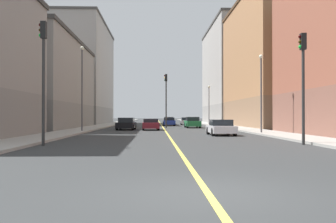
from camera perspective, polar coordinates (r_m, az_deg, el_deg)
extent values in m
plane|color=#313334|center=(7.74, 6.15, -12.49)|extent=(400.00, 400.00, 0.00)
cube|color=#9E9B93|center=(57.39, 7.98, -2.14)|extent=(3.03, 168.00, 0.15)
cube|color=#9E9B93|center=(57.05, -9.94, -2.14)|extent=(3.03, 168.00, 0.15)
cube|color=#E5D14C|center=(56.53, -0.95, -2.24)|extent=(0.16, 154.00, 0.01)
cube|color=#8F6B4F|center=(52.49, 16.61, -0.28)|extent=(10.59, 22.62, 3.77)
cube|color=#A8754C|center=(53.24, 16.58, 9.01)|extent=(10.59, 22.62, 13.42)
cube|color=#4B3422|center=(54.81, 16.56, 16.15)|extent=(10.89, 22.92, 0.40)
cube|color=gray|center=(77.28, 10.51, -0.42)|extent=(10.59, 25.69, 3.72)
cube|color=#9E9993|center=(77.94, 10.49, 6.88)|extent=(10.59, 25.69, 16.08)
cube|color=#474442|center=(79.44, 10.48, 12.78)|extent=(10.89, 25.99, 0.40)
cube|color=slate|center=(47.35, -20.05, -0.68)|extent=(10.59, 22.24, 3.04)
cube|color=gray|center=(47.64, -20.03, 5.67)|extent=(10.59, 22.24, 7.50)
cube|color=#3B3937|center=(48.23, -20.01, 10.34)|extent=(10.89, 22.54, 0.40)
cube|color=gray|center=(72.03, -13.77, -0.64)|extent=(10.59, 24.23, 3.12)
cube|color=#9E9993|center=(72.62, -13.75, 6.69)|extent=(10.59, 24.23, 15.41)
cube|color=#474442|center=(74.04, -13.74, 12.77)|extent=(10.89, 24.53, 0.40)
cylinder|color=#2D2D2D|center=(21.22, 20.32, 2.10)|extent=(0.16, 0.16, 5.17)
cube|color=black|center=(21.58, 20.29, 10.18)|extent=(0.28, 0.32, 0.90)
sphere|color=#320404|center=(21.57, 19.88, 10.91)|extent=(0.20, 0.20, 0.20)
sphere|color=#352204|center=(21.52, 19.89, 10.18)|extent=(0.20, 0.20, 0.20)
sphere|color=green|center=(21.47, 19.89, 9.45)|extent=(0.20, 0.20, 0.20)
cylinder|color=#2D2D2D|center=(20.51, -18.82, 2.91)|extent=(0.16, 0.16, 5.69)
cube|color=black|center=(20.98, -18.79, 11.93)|extent=(0.28, 0.32, 0.90)
sphere|color=#320404|center=(21.08, -19.22, 12.62)|extent=(0.20, 0.20, 0.20)
sphere|color=#352204|center=(21.02, -19.22, 11.88)|extent=(0.20, 0.20, 0.20)
sphere|color=green|center=(20.96, -19.22, 11.13)|extent=(0.20, 0.20, 0.20)
cylinder|color=#2D2D2D|center=(46.56, -0.30, 1.08)|extent=(0.16, 0.16, 5.96)
cube|color=black|center=(46.79, -0.29, 5.29)|extent=(0.28, 0.32, 0.90)
sphere|color=#320404|center=(46.81, -0.49, 5.62)|extent=(0.20, 0.20, 0.20)
sphere|color=orange|center=(46.78, -0.49, 5.28)|extent=(0.20, 0.20, 0.20)
sphere|color=black|center=(46.75, -0.49, 4.93)|extent=(0.20, 0.20, 0.20)
cylinder|color=#4C4C51|center=(32.23, 14.31, 2.46)|extent=(0.14, 0.14, 6.33)
sphere|color=#EAEACC|center=(32.58, 14.30, 8.29)|extent=(0.36, 0.36, 0.36)
cylinder|color=#4C4C51|center=(35.68, -13.24, 3.26)|extent=(0.14, 0.14, 7.70)
sphere|color=#EAEACC|center=(36.18, -13.22, 9.60)|extent=(0.36, 0.36, 0.36)
cylinder|color=#4C4C51|center=(61.73, 6.40, 0.87)|extent=(0.14, 0.14, 6.11)
sphere|color=#EAEACC|center=(61.89, 6.40, 3.84)|extent=(0.36, 0.36, 0.36)
cube|color=#1E6B38|center=(47.67, 3.81, -1.87)|extent=(1.82, 4.59, 0.67)
cube|color=black|center=(47.56, 3.82, -1.16)|extent=(1.57, 2.13, 0.52)
cylinder|color=black|center=(49.00, 2.69, -2.12)|extent=(0.23, 0.64, 0.64)
cylinder|color=black|center=(49.18, 4.55, -2.11)|extent=(0.23, 0.64, 0.64)
cylinder|color=black|center=(46.19, 3.03, -2.21)|extent=(0.23, 0.64, 0.64)
cylinder|color=black|center=(46.38, 4.99, -2.20)|extent=(0.23, 0.64, 0.64)
cube|color=white|center=(29.82, 8.25, -2.72)|extent=(1.90, 3.97, 0.56)
cube|color=black|center=(29.79, 8.25, -1.72)|extent=(1.65, 1.76, 0.49)
cylinder|color=black|center=(30.89, 6.27, -2.98)|extent=(0.23, 0.64, 0.64)
cylinder|color=black|center=(31.20, 9.36, -2.96)|extent=(0.23, 0.64, 0.64)
cylinder|color=black|center=(28.48, 7.04, -3.18)|extent=(0.23, 0.64, 0.64)
cylinder|color=black|center=(28.81, 10.37, -3.15)|extent=(0.23, 0.64, 0.64)
cube|color=maroon|center=(40.26, -2.73, -2.15)|extent=(1.93, 4.42, 0.61)
cube|color=black|center=(40.23, -2.73, -1.42)|extent=(1.64, 2.27, 0.41)
cylinder|color=black|center=(41.61, -3.88, -2.38)|extent=(0.24, 0.65, 0.64)
cylinder|color=black|center=(41.64, -1.65, -2.38)|extent=(0.24, 0.65, 0.64)
cylinder|color=black|center=(38.90, -3.88, -2.50)|extent=(0.24, 0.65, 0.64)
cylinder|color=black|center=(38.94, -1.49, -2.50)|extent=(0.24, 0.65, 0.64)
cube|color=black|center=(41.01, -6.51, -2.11)|extent=(2.02, 4.55, 0.62)
cube|color=black|center=(41.09, -6.49, -1.31)|extent=(1.71, 2.04, 0.51)
cylinder|color=black|center=(42.50, -7.43, -2.34)|extent=(0.24, 0.65, 0.64)
cylinder|color=black|center=(42.32, -5.15, -2.35)|extent=(0.24, 0.65, 0.64)
cylinder|color=black|center=(39.75, -7.95, -2.46)|extent=(0.24, 0.65, 0.64)
cylinder|color=black|center=(39.55, -5.51, -2.47)|extent=(0.24, 0.65, 0.64)
cube|color=red|center=(64.79, 0.13, -1.57)|extent=(1.97, 4.11, 0.63)
cube|color=black|center=(64.74, 0.13, -1.08)|extent=(1.66, 1.86, 0.49)
cylinder|color=black|center=(66.06, -0.58, -1.73)|extent=(0.25, 0.65, 0.64)
cylinder|color=black|center=(66.05, 0.84, -1.73)|extent=(0.25, 0.65, 0.64)
cylinder|color=black|center=(63.56, -0.62, -1.78)|extent=(0.25, 0.65, 0.64)
cylinder|color=black|center=(63.55, 0.85, -1.78)|extent=(0.25, 0.65, 0.64)
cube|color=silver|center=(62.35, 2.83, -1.63)|extent=(1.93, 4.62, 0.55)
cube|color=black|center=(62.34, 2.83, -1.15)|extent=(1.65, 2.42, 0.49)
cylinder|color=black|center=(63.73, 2.02, -1.77)|extent=(0.24, 0.65, 0.64)
cylinder|color=black|center=(63.82, 3.49, -1.77)|extent=(0.24, 0.65, 0.64)
cylinder|color=black|center=(60.90, 2.13, -1.83)|extent=(0.24, 0.65, 0.64)
cylinder|color=black|center=(61.00, 3.67, -1.82)|extent=(0.24, 0.65, 0.64)
cube|color=#23389E|center=(56.98, 0.16, -1.69)|extent=(1.81, 4.11, 0.63)
cube|color=black|center=(57.03, 0.16, -1.15)|extent=(1.59, 2.10, 0.43)
cylinder|color=black|center=(58.22, -0.70, -1.88)|extent=(0.22, 0.64, 0.64)
cylinder|color=black|center=(58.29, 0.91, -1.88)|extent=(0.22, 0.64, 0.64)
cylinder|color=black|center=(55.68, -0.63, -1.94)|extent=(0.22, 0.64, 0.64)
cylinder|color=black|center=(55.75, 1.05, -1.94)|extent=(0.22, 0.64, 0.64)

